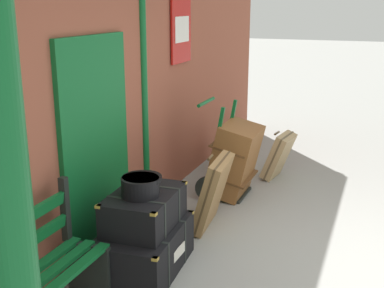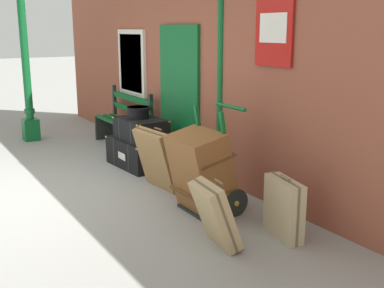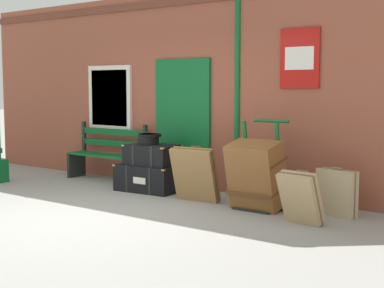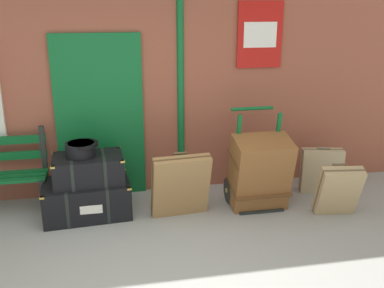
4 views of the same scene
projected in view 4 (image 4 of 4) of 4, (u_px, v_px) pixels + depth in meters
The scene contains 9 objects.
brick_facade at pixel (119, 72), 5.61m from camera, with size 10.40×0.35×3.20m.
steamer_trunk_base at pixel (87, 198), 5.24m from camera, with size 1.06×0.72×0.43m.
steamer_trunk_middle at pixel (88, 169), 5.15m from camera, with size 0.84×0.60×0.33m.
round_hatbox at pixel (81, 149), 5.05m from camera, with size 0.38×0.35×0.17m.
porters_trolley at pixel (254, 182), 5.55m from camera, with size 0.71×0.57×1.20m.
large_brown_trunk at pixel (260, 172), 5.33m from camera, with size 0.70×0.62×0.95m.
suitcase_tan at pixel (321, 171), 5.87m from camera, with size 0.57×0.29×0.63m.
suitcase_umber at pixel (338, 191), 5.16m from camera, with size 0.52×0.43×0.66m.
suitcase_olive at pixel (181, 186), 5.12m from camera, with size 0.70×0.40×0.81m.
Camera 4 is at (-0.16, -3.10, 2.43)m, focal length 41.00 mm.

